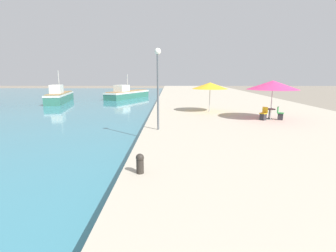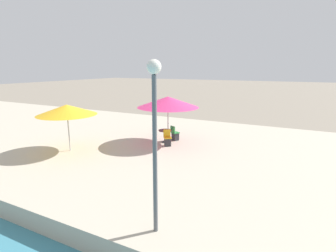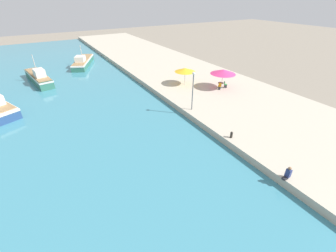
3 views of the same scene
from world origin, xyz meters
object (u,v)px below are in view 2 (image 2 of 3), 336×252
object	(u,v)px
cafe_chair_right	(168,140)
lamppost	(155,120)
cafe_umbrella_white	(67,110)
cafe_chair_left	(175,135)
cafe_umbrella_pink	(168,102)
cafe_table	(165,134)

from	to	relation	value
cafe_chair_right	lamppost	size ratio (longest dim) A/B	0.20
cafe_umbrella_white	cafe_chair_left	size ratio (longest dim) A/B	3.36
cafe_umbrella_pink	cafe_umbrella_white	world-z (taller)	cafe_umbrella_pink
cafe_chair_left	lamppost	xyz separation A→B (m)	(-8.43, -3.41, 2.77)
cafe_umbrella_pink	cafe_chair_left	bearing A→B (deg)	-15.51
cafe_umbrella_white	cafe_umbrella_pink	bearing A→B (deg)	-46.71
cafe_table	lamppost	size ratio (longest dim) A/B	0.18
cafe_chair_left	cafe_chair_right	xyz separation A→B (m)	(-1.21, -0.11, 0.00)
cafe_chair_right	cafe_umbrella_white	bearing A→B (deg)	-1.28
cafe_umbrella_pink	cafe_chair_right	distance (m)	2.20
cafe_chair_right	cafe_table	bearing A→B (deg)	-90.00
cafe_umbrella_pink	cafe_chair_right	world-z (taller)	cafe_umbrella_pink
cafe_umbrella_pink	lamppost	distance (m)	8.63
cafe_table	lamppost	distance (m)	9.01
lamppost	cafe_table	bearing A→B (deg)	25.73
cafe_umbrella_pink	cafe_table	bearing A→B (deg)	100.81
cafe_umbrella_pink	cafe_table	size ratio (longest dim) A/B	4.45
cafe_umbrella_pink	cafe_chair_right	size ratio (longest dim) A/B	3.91
cafe_umbrella_white	cafe_chair_right	xyz separation A→B (m)	(3.15, -4.26, -1.89)
lamppost	cafe_chair_right	bearing A→B (deg)	24.64
lamppost	cafe_umbrella_white	bearing A→B (deg)	61.75
cafe_umbrella_white	cafe_chair_left	distance (m)	6.31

